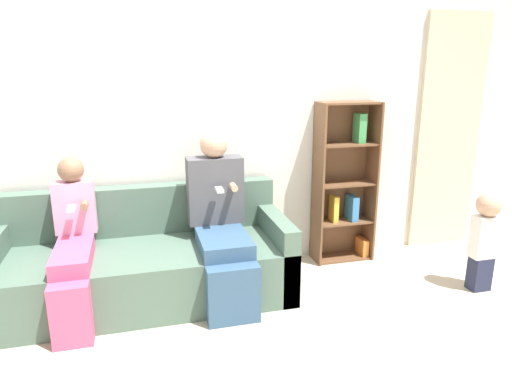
{
  "coord_description": "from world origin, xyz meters",
  "views": [
    {
      "loc": [
        -0.39,
        -2.78,
        1.72
      ],
      "look_at": [
        0.5,
        0.58,
        0.77
      ],
      "focal_mm": 32.0,
      "sensor_mm": 36.0,
      "label": 1
    }
  ],
  "objects": [
    {
      "name": "couch",
      "position": [
        -0.39,
        0.53,
        0.27
      ],
      "size": [
        2.17,
        0.86,
        0.81
      ],
      "color": "#4C6656",
      "rests_on": "ground_plane"
    },
    {
      "name": "child_seated",
      "position": [
        -0.86,
        0.4,
        0.55
      ],
      "size": [
        0.29,
        0.83,
        1.09
      ],
      "color": "#DB4C75",
      "rests_on": "ground_plane"
    },
    {
      "name": "toddler_standing",
      "position": [
        2.18,
        -0.02,
        0.45
      ],
      "size": [
        0.2,
        0.19,
        0.8
      ],
      "color": "#232842",
      "rests_on": "ground_plane"
    },
    {
      "name": "bookshelf",
      "position": [
        1.4,
        0.86,
        0.7
      ],
      "size": [
        0.53,
        0.26,
        1.43
      ],
      "color": "brown",
      "rests_on": "ground_plane"
    },
    {
      "name": "ground_plane",
      "position": [
        0.0,
        0.0,
        0.0
      ],
      "size": [
        14.0,
        14.0,
        0.0
      ],
      "primitive_type": "plane",
      "color": "beige"
    },
    {
      "name": "adult_seated",
      "position": [
        0.19,
        0.44,
        0.64
      ],
      "size": [
        0.43,
        0.81,
        1.26
      ],
      "color": "#335170",
      "rests_on": "ground_plane"
    },
    {
      "name": "curtain_panel",
      "position": [
        2.5,
        0.94,
        1.1
      ],
      "size": [
        0.66,
        0.04,
        2.21
      ],
      "color": "beige",
      "rests_on": "ground_plane"
    },
    {
      "name": "back_wall",
      "position": [
        0.0,
        0.99,
        1.27
      ],
      "size": [
        10.0,
        0.06,
        2.55
      ],
      "color": "silver",
      "rests_on": "ground_plane"
    }
  ]
}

